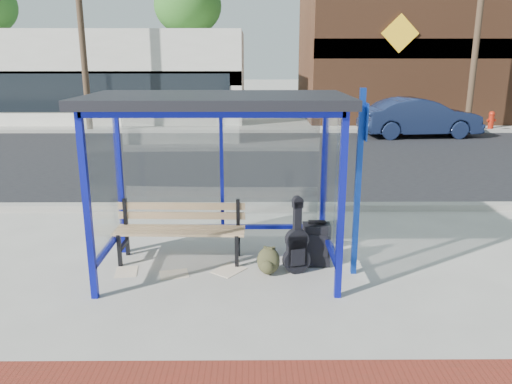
{
  "coord_description": "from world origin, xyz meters",
  "views": [
    {
      "loc": [
        0.45,
        -6.38,
        2.88
      ],
      "look_at": [
        0.5,
        0.2,
        1.09
      ],
      "focal_mm": 35.0,
      "sensor_mm": 36.0,
      "label": 1
    }
  ],
  "objects_px": {
    "parked_car": "(420,117)",
    "guitar_bag": "(297,247)",
    "fire_hydrant": "(491,120)",
    "backpack": "(268,262)",
    "suitcase": "(316,244)",
    "bench": "(180,227)"
  },
  "relations": [
    {
      "from": "parked_car",
      "to": "guitar_bag",
      "type": "bearing_deg",
      "value": 150.33
    },
    {
      "from": "parked_car",
      "to": "fire_hydrant",
      "type": "height_order",
      "value": "parked_car"
    },
    {
      "from": "backpack",
      "to": "parked_car",
      "type": "height_order",
      "value": "parked_car"
    },
    {
      "from": "suitcase",
      "to": "fire_hydrant",
      "type": "distance_m",
      "value": 15.83
    },
    {
      "from": "backpack",
      "to": "parked_car",
      "type": "xyz_separation_m",
      "value": [
        5.95,
        12.09,
        0.53
      ]
    },
    {
      "from": "backpack",
      "to": "guitar_bag",
      "type": "bearing_deg",
      "value": 14.91
    },
    {
      "from": "backpack",
      "to": "bench",
      "type": "bearing_deg",
      "value": 167.4
    },
    {
      "from": "suitcase",
      "to": "parked_car",
      "type": "height_order",
      "value": "parked_car"
    },
    {
      "from": "suitcase",
      "to": "bench",
      "type": "bearing_deg",
      "value": 174.18
    },
    {
      "from": "suitcase",
      "to": "backpack",
      "type": "xyz_separation_m",
      "value": [
        -0.69,
        -0.3,
        -0.13
      ]
    },
    {
      "from": "bench",
      "to": "guitar_bag",
      "type": "distance_m",
      "value": 1.73
    },
    {
      "from": "bench",
      "to": "backpack",
      "type": "xyz_separation_m",
      "value": [
        1.26,
        -0.53,
        -0.32
      ]
    },
    {
      "from": "parked_car",
      "to": "backpack",
      "type": "bearing_deg",
      "value": 148.89
    },
    {
      "from": "bench",
      "to": "suitcase",
      "type": "bearing_deg",
      "value": -5.04
    },
    {
      "from": "suitcase",
      "to": "parked_car",
      "type": "xyz_separation_m",
      "value": [
        5.27,
        11.79,
        0.4
      ]
    },
    {
      "from": "bench",
      "to": "guitar_bag",
      "type": "bearing_deg",
      "value": -15.19
    },
    {
      "from": "bench",
      "to": "suitcase",
      "type": "relative_size",
      "value": 2.81
    },
    {
      "from": "backpack",
      "to": "parked_car",
      "type": "distance_m",
      "value": 13.49
    },
    {
      "from": "backpack",
      "to": "parked_car",
      "type": "relative_size",
      "value": 0.09
    },
    {
      "from": "backpack",
      "to": "parked_car",
      "type": "bearing_deg",
      "value": 74.0
    },
    {
      "from": "guitar_bag",
      "to": "suitcase",
      "type": "relative_size",
      "value": 1.54
    },
    {
      "from": "bench",
      "to": "parked_car",
      "type": "bearing_deg",
      "value": 59.67
    }
  ]
}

